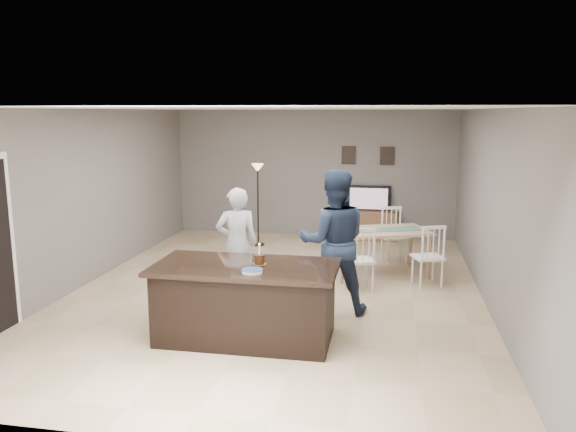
% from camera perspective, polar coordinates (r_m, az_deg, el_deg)
% --- Properties ---
extents(floor, '(8.00, 8.00, 0.00)m').
position_cam_1_polar(floor, '(8.51, -1.18, -7.65)').
color(floor, tan).
rests_on(floor, ground).
extents(room_shell, '(8.00, 8.00, 8.00)m').
position_cam_1_polar(room_shell, '(8.14, -1.22, 3.64)').
color(room_shell, slate).
rests_on(room_shell, floor).
extents(kitchen_island, '(2.15, 1.10, 0.90)m').
position_cam_1_polar(kitchen_island, '(6.70, -4.30, -8.67)').
color(kitchen_island, black).
rests_on(kitchen_island, floor).
extents(tv_console, '(1.20, 0.40, 0.60)m').
position_cam_1_polar(tv_console, '(11.93, 8.13, -0.94)').
color(tv_console, brown).
rests_on(tv_console, floor).
extents(television, '(0.91, 0.12, 0.53)m').
position_cam_1_polar(television, '(11.90, 8.21, 1.78)').
color(television, black).
rests_on(television, tv_console).
extents(tv_screen_glow, '(0.78, 0.00, 0.78)m').
position_cam_1_polar(tv_screen_glow, '(11.82, 8.20, 1.76)').
color(tv_screen_glow, '#DF4C18').
rests_on(tv_screen_glow, tv_console).
extents(picture_frames, '(1.10, 0.02, 0.38)m').
position_cam_1_polar(picture_frames, '(11.93, 8.11, 6.10)').
color(picture_frames, black).
rests_on(picture_frames, room_shell).
extents(woman, '(0.69, 0.58, 1.62)m').
position_cam_1_polar(woman, '(7.97, -5.20, -2.88)').
color(woman, '#AFAFB4').
rests_on(woman, floor).
extents(man, '(1.06, 0.90, 1.93)m').
position_cam_1_polar(man, '(7.44, 4.63, -2.63)').
color(man, '#1C273E').
rests_on(man, floor).
extents(birthday_cake, '(0.16, 0.16, 0.25)m').
position_cam_1_polar(birthday_cake, '(6.59, -2.92, -4.39)').
color(birthday_cake, gold).
rests_on(birthday_cake, kitchen_island).
extents(plate_stack, '(0.24, 0.24, 0.04)m').
position_cam_1_polar(plate_stack, '(6.26, -3.66, -5.59)').
color(plate_stack, white).
rests_on(plate_stack, kitchen_island).
extents(dining_table, '(2.07, 2.23, 0.98)m').
position_cam_1_polar(dining_table, '(9.31, 9.17, -2.19)').
color(dining_table, tan).
rests_on(dining_table, floor).
extents(floor_lamp, '(0.25, 0.25, 1.65)m').
position_cam_1_polar(floor_lamp, '(11.15, -3.09, 3.44)').
color(floor_lamp, black).
rests_on(floor_lamp, floor).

